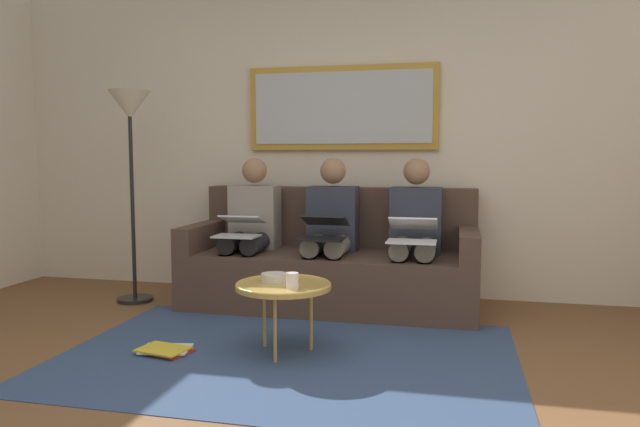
% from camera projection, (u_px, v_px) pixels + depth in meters
% --- Properties ---
extents(wall_rear, '(6.00, 0.12, 2.60)m').
position_uv_depth(wall_rear, '(344.00, 139.00, 5.00)').
color(wall_rear, beige).
rests_on(wall_rear, ground_plane).
extents(area_rug, '(2.60, 1.80, 0.01)m').
position_uv_depth(area_rug, '(287.00, 356.00, 3.42)').
color(area_rug, '#33476B').
rests_on(area_rug, ground_plane).
extents(couch, '(2.20, 0.90, 0.90)m').
position_uv_depth(couch, '(332.00, 265.00, 4.63)').
color(couch, '#4C382D').
rests_on(couch, ground_plane).
extents(framed_mirror, '(1.58, 0.05, 0.69)m').
position_uv_depth(framed_mirror, '(342.00, 108.00, 4.89)').
color(framed_mirror, '#B7892D').
extents(coffee_table, '(0.56, 0.56, 0.42)m').
position_uv_depth(coffee_table, '(283.00, 287.00, 3.44)').
color(coffee_table, tan).
rests_on(coffee_table, ground_plane).
extents(cup, '(0.07, 0.07, 0.09)m').
position_uv_depth(cup, '(292.00, 281.00, 3.33)').
color(cup, silver).
rests_on(cup, coffee_table).
extents(bowl, '(0.16, 0.16, 0.05)m').
position_uv_depth(bowl, '(275.00, 278.00, 3.51)').
color(bowl, beige).
rests_on(bowl, coffee_table).
extents(person_left, '(0.38, 0.58, 1.14)m').
position_uv_depth(person_left, '(415.00, 230.00, 4.39)').
color(person_left, '#2D3342').
rests_on(person_left, couch).
extents(laptop_white, '(0.34, 0.38, 0.17)m').
position_uv_depth(laptop_white, '(413.00, 231.00, 4.16)').
color(laptop_white, white).
extents(person_middle, '(0.38, 0.58, 1.14)m').
position_uv_depth(person_middle, '(330.00, 228.00, 4.53)').
color(person_middle, '#2D3342').
rests_on(person_middle, couch).
extents(laptop_black, '(0.33, 0.38, 0.17)m').
position_uv_depth(laptop_black, '(324.00, 229.00, 4.30)').
color(laptop_black, black).
extents(person_right, '(0.38, 0.58, 1.14)m').
position_uv_depth(person_right, '(251.00, 226.00, 4.67)').
color(person_right, gray).
rests_on(person_right, couch).
extents(laptop_silver, '(0.32, 0.36, 0.15)m').
position_uv_depth(laptop_silver, '(240.00, 227.00, 4.44)').
color(laptop_silver, silver).
extents(magazine_stack, '(0.32, 0.29, 0.03)m').
position_uv_depth(magazine_stack, '(165.00, 350.00, 3.48)').
color(magazine_stack, red).
rests_on(magazine_stack, ground_plane).
extents(standing_lamp, '(0.32, 0.32, 1.66)m').
position_uv_depth(standing_lamp, '(130.00, 128.00, 4.61)').
color(standing_lamp, black).
rests_on(standing_lamp, ground_plane).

